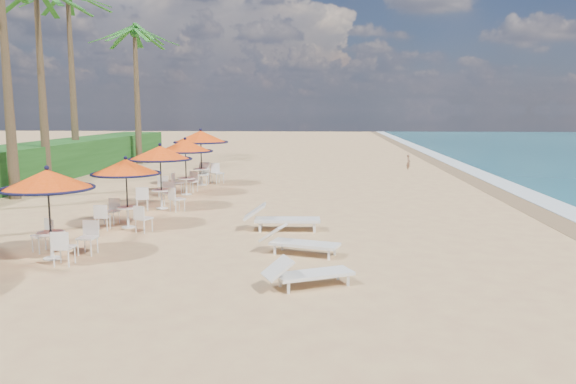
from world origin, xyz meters
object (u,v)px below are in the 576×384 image
at_px(station_1, 125,176).
at_px(lounger_mid, 297,241).
at_px(station_0, 50,191).
at_px(station_4, 202,144).
at_px(lounger_near, 305,273).
at_px(station_3, 184,153).
at_px(lounger_far, 279,218).
at_px(station_2, 161,161).

xyz_separation_m(station_1, lounger_mid, (5.25, -2.74, -1.24)).
relative_size(station_0, station_4, 0.83).
height_order(station_1, lounger_near, station_1).
distance_m(station_4, lounger_near, 16.11).
distance_m(station_3, lounger_mid, 10.82).
distance_m(lounger_near, lounger_far, 5.37).
relative_size(station_1, station_4, 0.80).
bearing_deg(station_1, station_3, 89.49).
bearing_deg(station_2, station_3, 90.59).
xyz_separation_m(station_1, lounger_near, (5.56, -5.32, -1.26)).
bearing_deg(station_4, lounger_far, -65.46).
xyz_separation_m(station_1, lounger_far, (4.58, -0.04, -1.19)).
xyz_separation_m(station_1, station_4, (0.11, 9.75, 0.37)).
bearing_deg(lounger_far, lounger_near, -82.58).
height_order(station_1, station_4, station_4).
distance_m(station_4, lounger_far, 10.88).
height_order(station_3, station_4, station_4).
height_order(station_4, lounger_far, station_4).
bearing_deg(lounger_far, lounger_mid, -79.26).
height_order(station_1, station_2, station_2).
bearing_deg(station_0, station_2, 85.33).
bearing_deg(lounger_far, station_2, 140.50).
xyz_separation_m(station_4, lounger_near, (5.45, -15.07, -1.63)).
distance_m(station_2, lounger_mid, 8.04).
distance_m(lounger_near, lounger_mid, 2.60).
height_order(station_0, station_1, station_0).
bearing_deg(station_2, lounger_far, -36.42).
xyz_separation_m(station_3, lounger_mid, (5.19, -9.39, -1.42)).
relative_size(station_1, station_3, 0.90).
relative_size(station_2, lounger_near, 1.24).
height_order(station_3, lounger_mid, station_3).
distance_m(lounger_mid, lounger_far, 2.78).
relative_size(station_2, lounger_far, 1.04).
bearing_deg(station_4, station_0, -92.48).
bearing_deg(station_1, lounger_near, -43.74).
height_order(station_3, lounger_near, station_3).
height_order(station_3, lounger_far, station_3).
bearing_deg(station_1, station_0, -97.43).
xyz_separation_m(station_3, station_4, (0.05, 3.10, 0.19)).
bearing_deg(lounger_mid, lounger_far, 120.81).
height_order(station_0, lounger_mid, station_0).
bearing_deg(station_3, lounger_near, -65.32).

